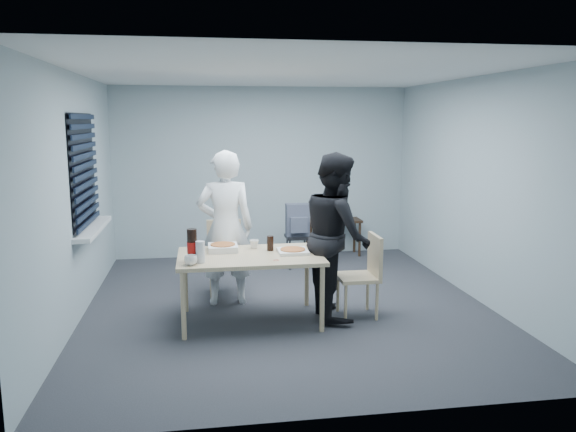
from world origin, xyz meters
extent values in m
plane|color=#2D2D33|center=(0.00, 0.00, 0.00)|extent=(5.00, 5.00, 0.00)
plane|color=white|center=(0.00, 0.00, 2.60)|extent=(5.00, 5.00, 0.00)
plane|color=#A4B4B8|center=(0.00, 2.50, 1.30)|extent=(4.50, 0.00, 4.50)
plane|color=#A4B4B8|center=(0.00, -2.50, 1.30)|extent=(4.50, 0.00, 4.50)
plane|color=#A4B4B8|center=(-2.25, 0.00, 1.30)|extent=(0.00, 5.00, 5.00)
plane|color=#A4B4B8|center=(2.25, 0.00, 1.30)|extent=(0.00, 5.00, 5.00)
plane|color=black|center=(-2.23, 0.40, 1.55)|extent=(0.00, 1.30, 1.30)
cube|color=black|center=(-2.21, 0.40, 1.55)|extent=(0.04, 1.30, 1.25)
cube|color=silver|center=(-2.16, 0.40, 0.89)|extent=(0.18, 1.42, 0.05)
cube|color=tan|center=(-0.46, -0.45, 0.70)|extent=(1.48, 0.94, 0.04)
cylinder|color=tan|center=(-1.14, -0.86, 0.34)|extent=(0.05, 0.05, 0.68)
cylinder|color=tan|center=(-1.14, -0.04, 0.34)|extent=(0.05, 0.05, 0.68)
cylinder|color=tan|center=(0.22, -0.86, 0.34)|extent=(0.05, 0.05, 0.68)
cylinder|color=tan|center=(0.22, -0.04, 0.34)|extent=(0.05, 0.05, 0.68)
cube|color=tan|center=(-0.68, 0.53, 0.43)|extent=(0.42, 0.42, 0.04)
cube|color=tan|center=(-0.68, 0.72, 0.67)|extent=(0.42, 0.04, 0.44)
cylinder|color=tan|center=(-0.85, 0.36, 0.21)|extent=(0.03, 0.03, 0.41)
cylinder|color=tan|center=(-0.85, 0.70, 0.21)|extent=(0.03, 0.03, 0.41)
cylinder|color=tan|center=(-0.51, 0.36, 0.21)|extent=(0.03, 0.03, 0.41)
cylinder|color=tan|center=(-0.51, 0.70, 0.21)|extent=(0.03, 0.03, 0.41)
cube|color=tan|center=(0.70, -0.47, 0.43)|extent=(0.42, 0.42, 0.04)
cube|color=tan|center=(0.89, -0.47, 0.67)|extent=(0.04, 0.42, 0.44)
cylinder|color=tan|center=(0.53, -0.64, 0.21)|extent=(0.03, 0.03, 0.41)
cylinder|color=tan|center=(0.53, -0.30, 0.21)|extent=(0.03, 0.03, 0.41)
cylinder|color=tan|center=(0.87, -0.64, 0.21)|extent=(0.03, 0.03, 0.41)
cylinder|color=tan|center=(0.87, -0.30, 0.21)|extent=(0.03, 0.03, 0.41)
imported|color=white|center=(-0.68, 0.19, 0.89)|extent=(0.65, 0.42, 1.77)
imported|color=black|center=(0.47, -0.41, 0.89)|extent=(0.47, 0.86, 1.77)
cube|color=#352414|center=(1.09, 2.28, 0.55)|extent=(0.85, 0.38, 0.04)
cylinder|color=#352414|center=(0.70, 2.13, 0.27)|extent=(0.04, 0.04, 0.53)
cylinder|color=#352414|center=(0.70, 2.43, 0.27)|extent=(0.04, 0.04, 0.53)
cylinder|color=#352414|center=(1.47, 2.13, 0.27)|extent=(0.04, 0.04, 0.53)
cylinder|color=#352414|center=(1.47, 2.43, 0.27)|extent=(0.04, 0.04, 0.53)
cube|color=black|center=(0.40, 1.63, 0.45)|extent=(0.34, 0.34, 0.04)
cylinder|color=black|center=(0.28, 1.50, 0.22)|extent=(0.04, 0.04, 0.43)
cylinder|color=black|center=(0.28, 1.76, 0.22)|extent=(0.04, 0.04, 0.43)
cylinder|color=black|center=(0.53, 1.50, 0.22)|extent=(0.04, 0.04, 0.43)
cylinder|color=black|center=(0.53, 1.76, 0.22)|extent=(0.04, 0.04, 0.43)
cube|color=#575964|center=(0.40, 1.63, 0.70)|extent=(0.33, 0.17, 0.46)
cube|color=#575964|center=(0.40, 1.51, 0.64)|extent=(0.24, 0.07, 0.22)
cube|color=white|center=(-0.73, -0.24, 0.74)|extent=(0.31, 0.31, 0.03)
cube|color=white|center=(-0.73, -0.24, 0.77)|extent=(0.31, 0.31, 0.03)
cylinder|color=#CC7F38|center=(-0.73, -0.24, 0.79)|extent=(0.26, 0.26, 0.01)
cube|color=white|center=(-0.01, -0.44, 0.74)|extent=(0.31, 0.31, 0.03)
cylinder|color=#CC7F38|center=(-0.01, -0.44, 0.76)|extent=(0.26, 0.26, 0.01)
imported|color=white|center=(-1.06, -0.79, 0.77)|extent=(0.17, 0.17, 0.10)
imported|color=white|center=(-0.39, -0.17, 0.77)|extent=(0.10, 0.10, 0.09)
cylinder|color=black|center=(-0.23, -0.30, 0.80)|extent=(0.09, 0.09, 0.16)
cylinder|color=black|center=(-1.04, -0.64, 0.88)|extent=(0.10, 0.10, 0.33)
cylinder|color=red|center=(-1.04, -0.64, 0.86)|extent=(0.10, 0.10, 0.11)
cylinder|color=silver|center=(-0.97, -0.71, 0.83)|extent=(0.11, 0.11, 0.21)
torus|color=red|center=(-0.22, -0.74, 0.72)|extent=(0.07, 0.07, 0.00)
cube|color=white|center=(0.94, 2.26, 0.57)|extent=(0.25, 0.33, 0.01)
cube|color=black|center=(1.31, 2.30, 0.60)|extent=(0.16, 0.11, 0.07)
camera|label=1|loc=(-0.94, -6.11, 2.10)|focal=35.00mm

